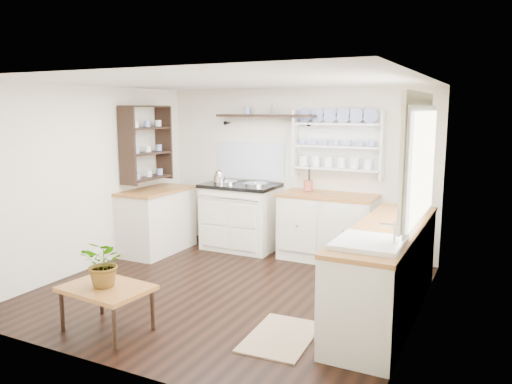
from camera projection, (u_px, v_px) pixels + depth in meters
floor at (230, 290)px, 5.62m from camera, size 4.00×3.80×0.01m
wall_back at (295, 170)px, 7.10m from camera, size 4.00×0.02×2.30m
wall_right at (420, 205)px, 4.55m from camera, size 0.02×3.80×2.30m
wall_left at (92, 178)px, 6.31m from camera, size 0.02×3.80×2.30m
ceiling at (228, 82)px, 5.24m from camera, size 4.00×3.80×0.01m
window at (419, 158)px, 4.63m from camera, size 0.08×1.55×1.22m
aga_cooker at (241, 216)px, 7.23m from camera, size 1.07×0.74×0.98m
back_cabinets at (328, 226)px, 6.69m from camera, size 1.27×0.63×0.90m
right_cabinets at (386, 270)px, 4.88m from camera, size 0.62×2.43×0.90m
belfast_sink at (369, 257)px, 4.16m from camera, size 0.55×0.60×0.45m
left_cabinets at (157, 220)px, 7.08m from camera, size 0.62×1.13×0.90m
plate_rack at (339, 143)px, 6.72m from camera, size 1.20×0.22×0.90m
high_shelf at (266, 117)px, 7.05m from camera, size 1.50×0.29×0.16m
left_shelving at (146, 143)px, 6.96m from camera, size 0.28×0.80×1.05m
kettle at (219, 178)px, 7.16m from camera, size 0.18×0.18×0.22m
utensil_crock at (308, 186)px, 6.81m from camera, size 0.12×0.12×0.14m
center_table at (106, 291)px, 4.54m from camera, size 0.83×0.63×0.42m
potted_plant at (105, 263)px, 4.50m from camera, size 0.41×0.36×0.44m
floor_rug at (281, 337)px, 4.45m from camera, size 0.59×0.88×0.02m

